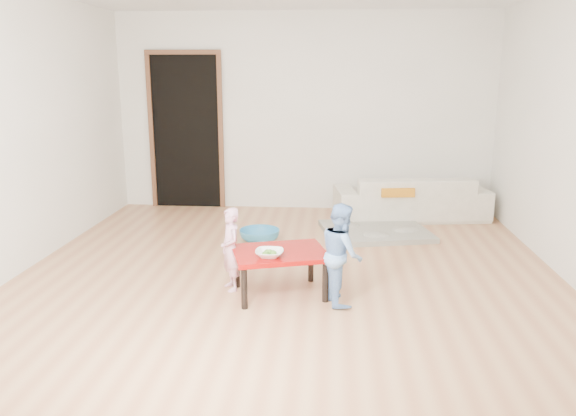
# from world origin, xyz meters

# --- Properties ---
(floor) EXTENTS (5.00, 5.00, 0.01)m
(floor) POSITION_xyz_m (0.00, 0.00, 0.00)
(floor) COLOR #B4764D
(floor) RESTS_ON ground
(back_wall) EXTENTS (5.00, 0.02, 2.60)m
(back_wall) POSITION_xyz_m (0.00, 2.50, 1.30)
(back_wall) COLOR white
(back_wall) RESTS_ON floor
(left_wall) EXTENTS (0.02, 5.00, 2.60)m
(left_wall) POSITION_xyz_m (-2.50, 0.00, 1.30)
(left_wall) COLOR white
(left_wall) RESTS_ON floor
(doorway) EXTENTS (1.02, 0.08, 2.11)m
(doorway) POSITION_xyz_m (-1.60, 2.48, 1.02)
(doorway) COLOR brown
(doorway) RESTS_ON back_wall
(sofa) EXTENTS (1.98, 0.99, 0.55)m
(sofa) POSITION_xyz_m (1.39, 2.05, 0.28)
(sofa) COLOR #EEE5CF
(sofa) RESTS_ON floor
(cushion) EXTENTS (0.45, 0.41, 0.11)m
(cushion) POSITION_xyz_m (1.16, 1.77, 0.42)
(cushion) COLOR orange
(cushion) RESTS_ON sofa
(red_table) EXTENTS (0.90, 0.77, 0.38)m
(red_table) POSITION_xyz_m (-0.04, -0.61, 0.19)
(red_table) COLOR #900907
(red_table) RESTS_ON floor
(bowl) EXTENTS (0.23, 0.23, 0.06)m
(bowl) POSITION_xyz_m (-0.10, -0.77, 0.41)
(bowl) COLOR white
(bowl) RESTS_ON red_table
(broccoli) EXTENTS (0.12, 0.12, 0.06)m
(broccoli) POSITION_xyz_m (-0.10, -0.77, 0.41)
(broccoli) COLOR #2D5919
(broccoli) RESTS_ON red_table
(child_pink) EXTENTS (0.28, 0.31, 0.72)m
(child_pink) POSITION_xyz_m (-0.46, -0.54, 0.36)
(child_pink) COLOR #CF5E92
(child_pink) RESTS_ON floor
(child_blue) EXTENTS (0.40, 0.46, 0.83)m
(child_blue) POSITION_xyz_m (0.47, -0.74, 0.41)
(child_blue) COLOR #5C8CD6
(child_blue) RESTS_ON floor
(basin) EXTENTS (0.44, 0.44, 0.14)m
(basin) POSITION_xyz_m (-0.40, 0.86, 0.07)
(basin) COLOR teal
(basin) RESTS_ON floor
(blanket) EXTENTS (1.35, 1.20, 0.06)m
(blanket) POSITION_xyz_m (0.90, 1.28, 0.03)
(blanket) COLOR #A5A392
(blanket) RESTS_ON floor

